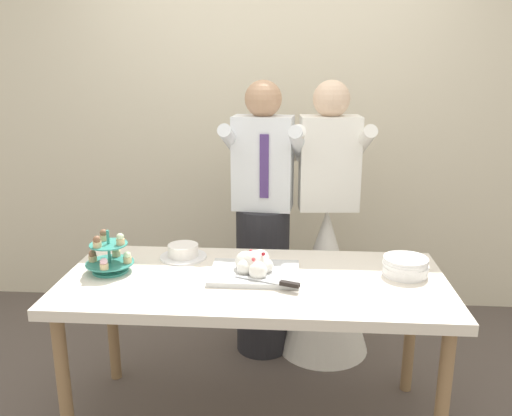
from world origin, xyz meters
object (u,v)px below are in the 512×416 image
Objects in this scene: cupcake_stand at (109,256)px; round_cake at (183,252)px; person_bride at (325,261)px; plate_stack at (405,266)px; main_cake_tray at (254,267)px; person_groom at (263,236)px; dessert_table at (254,293)px.

cupcake_stand is 0.96× the size of round_cake.
person_bride reaches higher than round_cake.
round_cake is (-1.10, 0.16, -0.01)m from plate_stack.
plate_stack is (0.72, 0.05, 0.00)m from main_cake_tray.
person_groom reaches higher than round_cake.
plate_stack is at bearing -8.10° from round_cake.
dessert_table is 1.08× the size of person_groom.
main_cake_tray is 0.26× the size of person_groom.
round_cake is at bearing -147.14° from person_bride.
plate_stack is 0.77m from person_bride.
round_cake is (-0.39, 0.24, 0.10)m from dessert_table.
cupcake_stand is 0.70m from main_cake_tray.
round_cake reaches higher than dessert_table.
main_cake_tray is (0.70, 0.00, -0.04)m from cupcake_stand.
main_cake_tray is 0.83m from person_bride.
main_cake_tray is at bearing -118.58° from person_bride.
plate_stack is (1.41, 0.06, -0.03)m from cupcake_stand.
person_groom reaches higher than main_cake_tray.
cupcake_stand is 0.14× the size of person_bride.
main_cake_tray is (-0.00, 0.03, 0.11)m from dessert_table.
plate_stack is at bearing -41.34° from person_groom.
main_cake_tray reaches higher than plate_stack.
person_bride is at bearing 62.64° from dessert_table.
person_groom is at bearing -176.02° from person_bride.
cupcake_stand is 1.41m from plate_stack.
person_bride is at bearing 32.86° from round_cake.
dessert_table is 0.12m from main_cake_tray.
person_bride reaches higher than cupcake_stand.
dessert_table is 0.47m from round_cake.
plate_stack is at bearing 6.83° from dessert_table.
cupcake_stand is 0.14× the size of person_groom.
main_cake_tray reaches higher than dessert_table.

